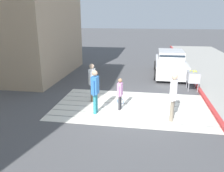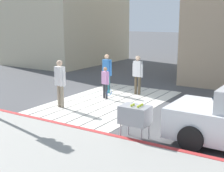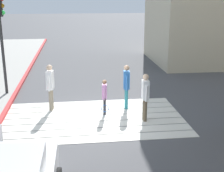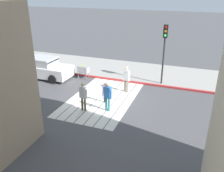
# 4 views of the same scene
# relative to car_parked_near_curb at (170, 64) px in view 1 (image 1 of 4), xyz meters

# --- Properties ---
(ground_plane) EXTENTS (120.00, 120.00, 0.00)m
(ground_plane) POSITION_rel_car_parked_near_curb_xyz_m (2.00, 5.69, -0.73)
(ground_plane) COLOR #4C4C4F
(crosswalk_stripes) EXTENTS (6.40, 3.80, 0.01)m
(crosswalk_stripes) POSITION_rel_car_parked_near_curb_xyz_m (2.00, 5.69, -0.73)
(crosswalk_stripes) COLOR silver
(crosswalk_stripes) RESTS_ON ground
(curb_painted) EXTENTS (0.16, 40.00, 0.13)m
(curb_painted) POSITION_rel_car_parked_near_curb_xyz_m (-1.25, 5.69, -0.67)
(curb_painted) COLOR #BC3333
(curb_painted) RESTS_ON ground
(building_far_south) EXTENTS (8.00, 7.04, 8.52)m
(building_far_south) POSITION_rel_car_parked_near_curb_xyz_m (10.50, 1.05, 3.53)
(building_far_south) COLOR tan
(building_far_south) RESTS_ON ground
(car_parked_near_curb) EXTENTS (2.03, 4.33, 1.57)m
(car_parked_near_curb) POSITION_rel_car_parked_near_curb_xyz_m (0.00, 0.00, 0.00)
(car_parked_near_curb) COLOR white
(car_parked_near_curb) RESTS_ON ground
(tennis_ball_cart) EXTENTS (0.56, 0.80, 1.02)m
(tennis_ball_cart) POSITION_rel_car_parked_near_curb_xyz_m (-0.90, 2.94, -0.04)
(tennis_ball_cart) COLOR #99999E
(tennis_ball_cart) RESTS_ON ground
(pedestrian_adult_lead) EXTENTS (0.23, 0.50, 1.70)m
(pedestrian_adult_lead) POSITION_rel_car_parked_near_curb_xyz_m (3.77, 5.30, 0.26)
(pedestrian_adult_lead) COLOR brown
(pedestrian_adult_lead) RESTS_ON ground
(pedestrian_adult_trailing) EXTENTS (0.29, 0.51, 1.78)m
(pedestrian_adult_trailing) POSITION_rel_car_parked_near_curb_xyz_m (0.45, 6.77, 0.30)
(pedestrian_adult_trailing) COLOR gray
(pedestrian_adult_trailing) RESTS_ON ground
(pedestrian_adult_side) EXTENTS (0.25, 0.50, 1.72)m
(pedestrian_adult_side) POSITION_rel_car_parked_near_curb_xyz_m (3.33, 6.59, 0.27)
(pedestrian_adult_side) COLOR teal
(pedestrian_adult_side) RESTS_ON ground
(pedestrian_child_with_racket) EXTENTS (0.28, 0.42, 1.32)m
(pedestrian_child_with_racket) POSITION_rel_car_parked_near_curb_xyz_m (2.44, 6.08, 0.01)
(pedestrian_child_with_racket) COLOR #333338
(pedestrian_child_with_racket) RESTS_ON ground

